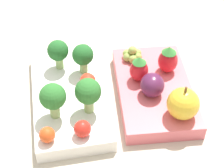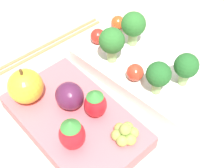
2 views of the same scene
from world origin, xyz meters
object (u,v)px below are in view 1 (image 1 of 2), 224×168
Objects in this scene: plum at (152,85)px; grape_cluster at (132,55)px; broccoli_floret_3 at (83,56)px; bento_box_savoury at (69,97)px; broccoli_floret_1 at (58,51)px; apple at (183,104)px; cherry_tomato_1 at (47,135)px; strawberry_1 at (139,69)px; bento_box_fruit at (154,91)px; broccoli_floret_2 at (88,92)px; cherry_tomato_0 at (88,81)px; strawberry_0 at (168,59)px; broccoli_floret_0 at (53,98)px; cherry_tomato_2 at (82,129)px.

plum is 1.14× the size of grape_cluster.
bento_box_savoury is at bearing 152.97° from broccoli_floret_3.
grape_cluster is at bearing -82.11° from broccoli_floret_1.
broccoli_floret_1 is 1.50× the size of grape_cluster.
broccoli_floret_1 is 0.23m from apple.
broccoli_floret_3 is 0.18m from apple.
cherry_tomato_1 is 0.50× the size of strawberry_1.
bento_box_fruit is at bearing -109.07° from broccoli_floret_3.
cherry_tomato_1 is (-0.06, 0.06, -0.03)m from broccoli_floret_2.
apple is (-0.12, -0.19, -0.01)m from broccoli_floret_1.
cherry_tomato_0 is at bearing -27.46° from cherry_tomato_1.
plum is at bearing 149.29° from strawberry_0.
broccoli_floret_1 reaches higher than cherry_tomato_1.
cherry_tomato_1 is at bearing 161.48° from broccoli_floret_3.
broccoli_floret_2 reaches higher than strawberry_1.
broccoli_floret_2 is 1.67× the size of grape_cluster.
apple is at bearing -154.76° from grape_cluster.
bento_box_fruit is at bearing -69.73° from broccoli_floret_0.
broccoli_floret_3 is (0.10, -0.04, -0.00)m from broccoli_floret_0.
broccoli_floret_3 is at bearing -106.98° from broccoli_floret_1.
broccoli_floret_1 is 0.13m from grape_cluster.
cherry_tomato_0 is 0.16m from apple.
cherry_tomato_0 is at bearing 2.37° from broccoli_floret_2.
plum is (-0.03, -0.02, -0.00)m from strawberry_1.
grape_cluster is at bearing -26.71° from cherry_tomato_2.
strawberry_0 is 0.05m from strawberry_1.
cherry_tomato_2 is (-0.10, 0.01, -0.00)m from cherry_tomato_0.
cherry_tomato_2 is 0.70× the size of grape_cluster.
broccoli_floret_0 is at bearing 88.08° from apple.
bento_box_savoury is at bearing -14.05° from cherry_tomato_1.
broccoli_floret_2 is at bearing -174.06° from broccoli_floret_3.
bento_box_savoury is 9.56× the size of cherry_tomato_2.
grape_cluster is (0.17, -0.08, -0.00)m from cherry_tomato_2.
strawberry_0 is 1.40× the size of grape_cluster.
plum is (-0.02, 0.01, 0.03)m from bento_box_fruit.
strawberry_0 is at bearing -62.40° from broccoli_floret_0.
cherry_tomato_0 is (-0.04, -0.01, -0.02)m from broccoli_floret_3.
apple is at bearing -115.45° from cherry_tomato_0.
cherry_tomato_0 is (0.01, -0.03, 0.03)m from bento_box_savoury.
cherry_tomato_0 is at bearing 131.23° from grape_cluster.
apple is 0.06m from plum.
bento_box_fruit is 0.06m from strawberry_0.
cherry_tomato_0 is at bearing 64.55° from apple.
bento_box_savoury is 0.07m from broccoli_floret_2.
strawberry_1 is at bearing -80.18° from cherry_tomato_0.
broccoli_floret_2 reaches higher than cherry_tomato_0.
broccoli_floret_1 reaches higher than bento_box_savoury.
broccoli_floret_1 is 2.15× the size of cherry_tomato_2.
bento_box_savoury is 9.29× the size of cherry_tomato_0.
cherry_tomato_0 is (0.00, 0.11, 0.03)m from bento_box_fruit.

